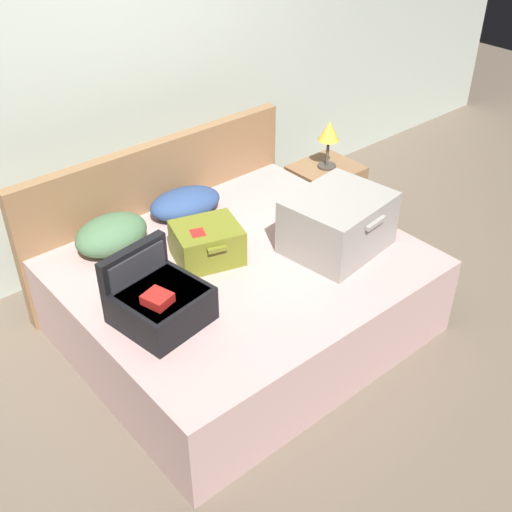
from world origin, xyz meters
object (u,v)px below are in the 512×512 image
hard_case_small (207,243)px  table_lamp (329,134)px  nightstand (325,196)px  hard_case_medium (159,301)px  bed (243,297)px  pillow_near_headboard (111,234)px  hard_case_large (338,222)px  pillow_center_head (185,203)px

hard_case_small → table_lamp: bearing=33.3°
nightstand → table_lamp: table_lamp is taller
hard_case_medium → table_lamp: 1.91m
bed → table_lamp: bearing=23.8°
nightstand → pillow_near_headboard: bearing=178.8°
hard_case_large → table_lamp: 1.03m
hard_case_large → pillow_near_headboard: (-0.97, 0.79, -0.06)m
bed → table_lamp: (1.19, 0.53, 0.47)m
hard_case_medium → hard_case_large: bearing=-14.7°
pillow_near_headboard → bed: bearing=-50.0°
table_lamp → hard_case_medium: bearing=-160.3°
hard_case_small → hard_case_large: bearing=-14.1°
hard_case_small → nightstand: 1.42m
hard_case_small → table_lamp: table_lamp is taller
hard_case_medium → nightstand: 1.94m
nightstand → table_lamp: bearing=26.6°
hard_case_large → table_lamp: bearing=39.7°
hard_case_small → table_lamp: 1.38m
hard_case_small → pillow_near_headboard: 0.54m
hard_case_small → pillow_center_head: size_ratio=0.94×
hard_case_large → hard_case_small: (-0.62, 0.37, -0.06)m
bed → hard_case_large: bearing=-25.0°
pillow_near_headboard → table_lamp: table_lamp is taller
hard_case_small → nightstand: bearing=33.3°
hard_case_small → nightstand: (1.32, 0.38, -0.36)m
hard_case_large → hard_case_medium: bearing=166.6°
hard_case_large → pillow_center_head: bearing=110.3°
hard_case_medium → nightstand: bearing=10.9°
hard_case_small → table_lamp: size_ratio=1.24×
bed → hard_case_large: hard_case_large is taller
nightstand → pillow_center_head: bearing=176.1°
bed → nightstand: 1.31m
bed → hard_case_small: 0.40m
bed → pillow_center_head: 0.69m
bed → pillow_near_headboard: bearing=130.0°
hard_case_large → nightstand: hard_case_large is taller
hard_case_large → pillow_near_headboard: bearing=133.1°
pillow_center_head → nightstand: bearing=-3.9°
pillow_near_headboard → table_lamp: size_ratio=1.25×
pillow_near_headboard → hard_case_large: bearing=-39.4°
pillow_near_headboard → hard_case_medium: bearing=-100.9°
hard_case_large → pillow_near_headboard: 1.25m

